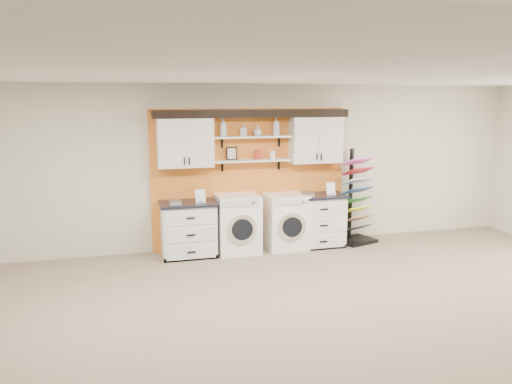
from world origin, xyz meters
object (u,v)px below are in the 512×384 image
object	(u,v)px
base_cabinet_left	(188,229)
dryer	(286,221)
base_cabinet_right	(317,220)
sample_rack	(356,213)
washer	(238,224)

from	to	relation	value
base_cabinet_left	dryer	world-z (taller)	dryer
dryer	base_cabinet_right	bearing A→B (deg)	0.33
dryer	sample_rack	size ratio (longest dim) A/B	0.56
base_cabinet_right	sample_rack	size ratio (longest dim) A/B	0.56
base_cabinet_left	sample_rack	xyz separation A→B (m)	(3.02, 0.03, 0.08)
washer	base_cabinet_right	bearing A→B (deg)	0.14
base_cabinet_right	dryer	bearing A→B (deg)	-179.67
base_cabinet_left	washer	xyz separation A→B (m)	(0.83, -0.00, 0.04)
base_cabinet_left	sample_rack	distance (m)	3.02
sample_rack	base_cabinet_right	bearing A→B (deg)	165.07
base_cabinet_right	base_cabinet_left	bearing A→B (deg)	180.00
base_cabinet_right	washer	size ratio (longest dim) A/B	0.96
base_cabinet_right	sample_rack	xyz separation A→B (m)	(0.76, 0.03, 0.07)
base_cabinet_right	sample_rack	bearing A→B (deg)	2.59
dryer	sample_rack	world-z (taller)	sample_rack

